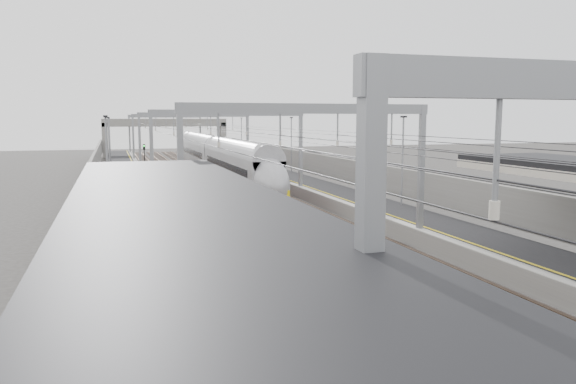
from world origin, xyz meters
TOP-DOWN VIEW (x-y plane):
  - platform_left at (-8.00, 45.00)m, footprint 4.00×120.00m
  - platform_right at (8.00, 45.00)m, footprint 4.00×120.00m
  - tracks at (0.00, 45.00)m, footprint 11.40×140.00m
  - overhead_line at (0.00, 51.62)m, footprint 13.00×140.00m
  - canopy_left at (-8.02, 2.99)m, footprint 4.40×30.00m
  - overbridge at (0.00, 100.00)m, footprint 22.00×2.20m
  - wall_left at (-11.20, 45.00)m, footprint 0.30×120.00m
  - wall_right at (11.20, 45.00)m, footprint 0.30×120.00m
  - train at (1.50, 54.11)m, footprint 2.55×46.43m
  - signal_green at (-5.20, 74.25)m, footprint 0.32×0.32m
  - signal_red_near at (3.20, 71.81)m, footprint 0.32×0.32m
  - signal_red_far at (5.40, 66.99)m, footprint 0.32×0.32m

SIDE VIEW (x-z plane):
  - tracks at x=0.00m, z-range -0.05..0.15m
  - platform_left at x=-8.00m, z-range 0.00..1.00m
  - platform_right at x=8.00m, z-range 0.00..1.00m
  - wall_left at x=-11.20m, z-range 0.00..3.20m
  - wall_right at x=11.20m, z-range 0.00..3.20m
  - train at x=1.50m, z-range -0.03..4.01m
  - signal_green at x=-5.20m, z-range 0.68..4.15m
  - signal_red_near at x=3.20m, z-range 0.68..4.15m
  - signal_red_far at x=5.40m, z-range 0.68..4.15m
  - canopy_left at x=-8.02m, z-range 2.97..7.21m
  - overbridge at x=0.00m, z-range 1.86..8.76m
  - overhead_line at x=0.00m, z-range 2.84..9.44m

